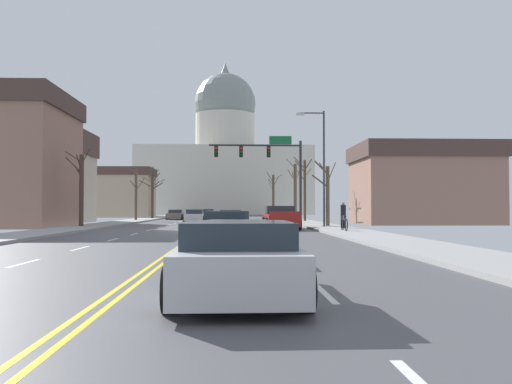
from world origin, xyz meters
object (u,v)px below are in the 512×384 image
sedan_near_00 (231,219)px  sedan_near_05 (237,261)px  street_lamp_right (320,159)px  pickup_truck_near_01 (281,218)px  sedan_near_02 (233,223)px  pedestrian_00 (343,213)px  sedan_near_03 (225,228)px  sedan_oncoming_02 (208,213)px  signal_gantry (269,160)px  sedan_oncoming_01 (175,215)px  sedan_oncoming_00 (194,216)px  sedan_near_04 (237,241)px  bicycle_parked (344,224)px

sedan_near_00 → sedan_near_05: bearing=-89.4°
street_lamp_right → pickup_truck_near_01: street_lamp_right is taller
sedan_near_00 → sedan_near_02: bearing=-89.0°
sedan_near_02 → pedestrian_00: 8.85m
sedan_near_03 → sedan_near_02: bearing=87.8°
sedan_oncoming_02 → pedestrian_00: pedestrian_00 is taller
sedan_near_03 → sedan_near_05: (0.41, -13.35, -0.03)m
street_lamp_right → sedan_near_05: street_lamp_right is taller
signal_gantry → street_lamp_right: 9.08m
street_lamp_right → sedan_near_00: 8.78m
pickup_truck_near_01 → pedestrian_00: size_ratio=3.12×
street_lamp_right → sedan_oncoming_01: 32.02m
pickup_truck_near_01 → sedan_oncoming_00: size_ratio=1.20×
sedan_oncoming_01 → sedan_near_05: bearing=-82.9°
sedan_near_04 → bicycle_parked: 17.33m
street_lamp_right → pedestrian_00: bearing=-72.0°
sedan_near_03 → sedan_oncoming_01: size_ratio=0.97×
pickup_truck_near_01 → street_lamp_right: bearing=20.2°
sedan_near_02 → sedan_oncoming_01: bearing=100.8°
pedestrian_00 → sedan_near_04: bearing=-109.2°
signal_gantry → sedan_near_05: size_ratio=1.74×
sedan_near_02 → bicycle_parked: sedan_near_02 is taller
sedan_oncoming_00 → sedan_oncoming_02: sedan_oncoming_00 is taller
sedan_oncoming_02 → sedan_near_02: bearing=-85.8°
signal_gantry → bicycle_parked: size_ratio=4.47×
sedan_near_02 → pedestrian_00: size_ratio=2.71×
sedan_near_00 → pickup_truck_near_01: (3.42, -5.46, 0.11)m
sedan_oncoming_00 → sedan_near_02: bearing=-81.2°
bicycle_parked → sedan_near_02: bearing=-164.9°
sedan_oncoming_01 → sedan_oncoming_02: bearing=75.3°
pickup_truck_near_01 → bicycle_parked: (3.17, -5.55, -0.22)m
sedan_oncoming_01 → sedan_near_03: bearing=-81.3°
pickup_truck_near_01 → sedan_oncoming_01: (-10.29, 29.93, -0.15)m
sedan_near_02 → sedan_oncoming_01: 37.86m
sedan_near_02 → sedan_near_05: size_ratio=1.01×
sedan_near_02 → street_lamp_right: bearing=53.9°
signal_gantry → sedan_near_03: signal_gantry is taller
signal_gantry → pickup_truck_near_01: 10.70m
sedan_near_04 → pedestrian_00: (6.89, 19.78, 0.55)m
sedan_near_02 → sedan_near_04: (0.16, -14.45, -0.07)m
signal_gantry → sedan_near_02: 17.79m
sedan_oncoming_01 → pedestrian_00: (14.13, -31.87, 0.52)m
sedan_near_05 → sedan_oncoming_02: size_ratio=1.05×
pickup_truck_near_01 → sedan_oncoming_00: bearing=111.6°
sedan_near_03 → signal_gantry: bearing=82.3°
signal_gantry → sedan_near_00: size_ratio=1.76×
sedan_oncoming_02 → bicycle_parked: sedan_oncoming_02 is taller
sedan_oncoming_01 → sedan_oncoming_02: size_ratio=1.07×
sedan_oncoming_01 → sedan_near_02: bearing=-79.2°
sedan_near_00 → sedan_near_05: size_ratio=0.99×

